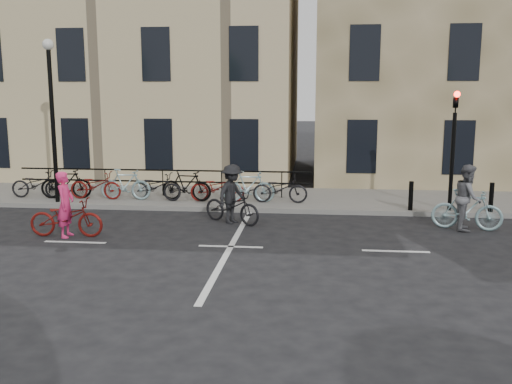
# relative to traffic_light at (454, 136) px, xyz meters

# --- Properties ---
(ground) EXTENTS (120.00, 120.00, 0.00)m
(ground) POSITION_rel_traffic_light_xyz_m (-6.20, -4.34, -2.45)
(ground) COLOR black
(ground) RESTS_ON ground
(sidewalk) EXTENTS (46.00, 4.00, 0.15)m
(sidewalk) POSITION_rel_traffic_light_xyz_m (-10.20, 1.66, -2.38)
(sidewalk) COLOR slate
(sidewalk) RESTS_ON ground
(building_east) EXTENTS (14.00, 10.00, 12.00)m
(building_east) POSITION_rel_traffic_light_xyz_m (2.80, 8.66, 3.70)
(building_east) COLOR #857550
(building_east) RESTS_ON sidewalk
(building_west) EXTENTS (20.00, 10.00, 10.00)m
(building_west) POSITION_rel_traffic_light_xyz_m (-15.20, 8.66, 2.70)
(building_west) COLOR tan
(building_west) RESTS_ON sidewalk
(traffic_light) EXTENTS (0.18, 0.30, 3.90)m
(traffic_light) POSITION_rel_traffic_light_xyz_m (0.00, 0.00, 0.00)
(traffic_light) COLOR black
(traffic_light) RESTS_ON sidewalk
(lamp_post) EXTENTS (0.36, 0.36, 5.28)m
(lamp_post) POSITION_rel_traffic_light_xyz_m (-12.70, 0.06, 1.04)
(lamp_post) COLOR black
(lamp_post) RESTS_ON sidewalk
(bollard_east) EXTENTS (0.14, 0.14, 0.90)m
(bollard_east) POSITION_rel_traffic_light_xyz_m (-1.20, -0.09, -1.85)
(bollard_east) COLOR black
(bollard_east) RESTS_ON sidewalk
(bollard_west) EXTENTS (0.14, 0.14, 0.90)m
(bollard_west) POSITION_rel_traffic_light_xyz_m (1.20, -0.09, -1.85)
(bollard_west) COLOR black
(bollard_west) RESTS_ON sidewalk
(parked_bikes) EXTENTS (10.40, 1.23, 1.05)m
(parked_bikes) POSITION_rel_traffic_light_xyz_m (-9.50, 0.70, -1.81)
(parked_bikes) COLOR black
(parked_bikes) RESTS_ON sidewalk
(cyclist_pink) EXTENTS (1.97, 0.76, 1.73)m
(cyclist_pink) POSITION_rel_traffic_light_xyz_m (-10.65, -3.80, -1.85)
(cyclist_pink) COLOR maroon
(cyclist_pink) RESTS_ON ground
(cyclist_grey) EXTENTS (1.95, 1.01, 1.82)m
(cyclist_grey) POSITION_rel_traffic_light_xyz_m (0.03, -1.91, -1.72)
(cyclist_grey) COLOR #8CB2B8
(cyclist_grey) RESTS_ON ground
(cyclist_dark) EXTENTS (2.01, 1.54, 1.72)m
(cyclist_dark) POSITION_rel_traffic_light_xyz_m (-6.54, -1.79, -1.78)
(cyclist_dark) COLOR black
(cyclist_dark) RESTS_ON ground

